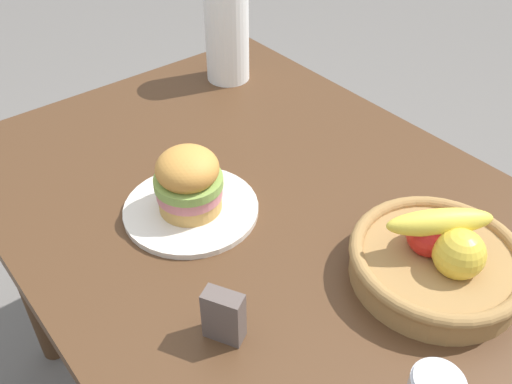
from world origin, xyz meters
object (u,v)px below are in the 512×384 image
sandwich (188,181)px  plate (191,209)px  fruit_basket (438,258)px  paper_towel_roll (227,34)px  napkin_holder (224,316)px

sandwich → plate: bearing=153.4°
sandwich → fruit_basket: 0.45m
paper_towel_roll → napkin_holder: 0.82m
fruit_basket → paper_towel_roll: paper_towel_roll is taller
sandwich → napkin_holder: bearing=-23.8°
fruit_basket → plate: bearing=-150.3°
fruit_basket → napkin_holder: 0.36m
plate → napkin_holder: bearing=-23.8°
plate → sandwich: size_ratio=2.00×
plate → sandwich: bearing=-26.6°
plate → napkin_holder: size_ratio=2.85×
paper_towel_roll → plate: bearing=-44.1°
plate → sandwich: sandwich is taller
sandwich → paper_towel_roll: (-0.39, 0.38, 0.05)m
fruit_basket → paper_towel_roll: bearing=169.0°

